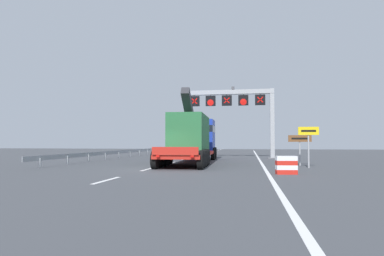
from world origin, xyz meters
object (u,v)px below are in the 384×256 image
(exit_sign_yellow, at_px, (308,137))
(overhead_lane_gantry, at_px, (239,104))
(heavy_haul_truck_red, at_px, (194,137))
(tourist_info_sign_brown, at_px, (300,142))
(crash_barrier_striped, at_px, (286,165))

(exit_sign_yellow, bearing_deg, overhead_lane_gantry, 111.02)
(heavy_haul_truck_red, bearing_deg, exit_sign_yellow, -32.33)
(exit_sign_yellow, distance_m, tourist_info_sign_brown, 2.08)
(tourist_info_sign_brown, bearing_deg, overhead_lane_gantry, 113.88)
(heavy_haul_truck_red, xyz_separation_m, tourist_info_sign_brown, (7.75, -3.00, -0.42))
(overhead_lane_gantry, distance_m, crash_barrier_striped, 17.02)
(tourist_info_sign_brown, bearing_deg, exit_sign_yellow, -83.99)
(overhead_lane_gantry, distance_m, heavy_haul_truck_red, 8.33)
(exit_sign_yellow, relative_size, tourist_info_sign_brown, 1.23)
(overhead_lane_gantry, xyz_separation_m, crash_barrier_striped, (2.74, -16.05, -4.97))
(heavy_haul_truck_red, height_order, tourist_info_sign_brown, heavy_haul_truck_red)
(overhead_lane_gantry, distance_m, tourist_info_sign_brown, 11.35)
(tourist_info_sign_brown, bearing_deg, heavy_haul_truck_red, 158.87)
(exit_sign_yellow, relative_size, crash_barrier_striped, 2.41)
(crash_barrier_striped, bearing_deg, exit_sign_yellow, 66.95)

